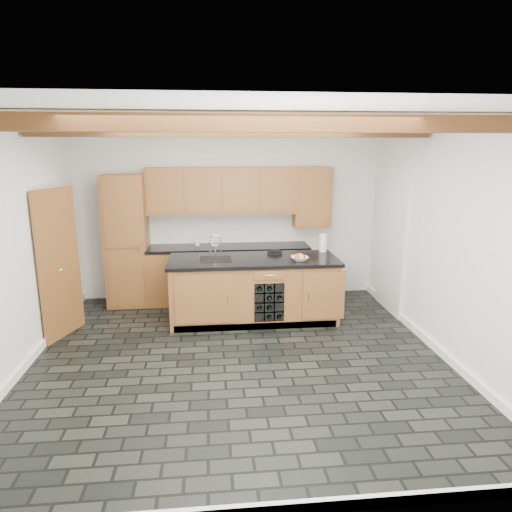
{
  "coord_description": "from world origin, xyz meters",
  "views": [
    {
      "loc": [
        -0.3,
        -5.13,
        2.5
      ],
      "look_at": [
        0.29,
        0.8,
        1.08
      ],
      "focal_mm": 32.0,
      "sensor_mm": 36.0,
      "label": 1
    }
  ],
  "objects_px": {
    "fruit_bowl": "(300,259)",
    "paper_towel": "(323,243)",
    "kitchen_scale": "(275,252)",
    "island": "(254,289)"
  },
  "relations": [
    {
      "from": "island",
      "to": "fruit_bowl",
      "type": "height_order",
      "value": "fruit_bowl"
    },
    {
      "from": "fruit_bowl",
      "to": "paper_towel",
      "type": "xyz_separation_m",
      "value": [
        0.48,
        0.55,
        0.11
      ]
    },
    {
      "from": "kitchen_scale",
      "to": "paper_towel",
      "type": "height_order",
      "value": "paper_towel"
    },
    {
      "from": "island",
      "to": "paper_towel",
      "type": "distance_m",
      "value": 1.32
    },
    {
      "from": "fruit_bowl",
      "to": "paper_towel",
      "type": "bearing_deg",
      "value": 49.32
    },
    {
      "from": "island",
      "to": "fruit_bowl",
      "type": "distance_m",
      "value": 0.83
    },
    {
      "from": "island",
      "to": "paper_towel",
      "type": "relative_size",
      "value": 8.93
    },
    {
      "from": "fruit_bowl",
      "to": "kitchen_scale",
      "type": "bearing_deg",
      "value": 122.95
    },
    {
      "from": "island",
      "to": "paper_towel",
      "type": "xyz_separation_m",
      "value": [
        1.11,
        0.37,
        0.6
      ]
    },
    {
      "from": "fruit_bowl",
      "to": "paper_towel",
      "type": "height_order",
      "value": "paper_towel"
    }
  ]
}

